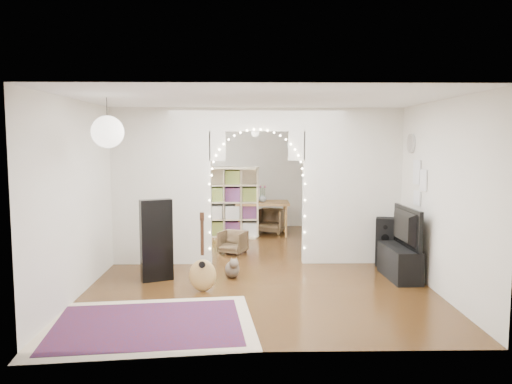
{
  "coord_description": "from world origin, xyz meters",
  "views": [
    {
      "loc": [
        -0.19,
        -8.63,
        2.15
      ],
      "look_at": [
        -0.01,
        0.3,
        1.22
      ],
      "focal_mm": 35.0,
      "sensor_mm": 36.0,
      "label": 1
    }
  ],
  "objects_px": {
    "acoustic_guitar": "(202,262)",
    "bookcase": "(224,202)",
    "dining_table": "(262,205)",
    "dining_chair_left": "(271,221)",
    "floor_speaker": "(385,242)",
    "dining_chair_right": "(233,242)",
    "media_console": "(400,263)"
  },
  "relations": [
    {
      "from": "dining_table",
      "to": "dining_chair_left",
      "type": "relative_size",
      "value": 1.98
    },
    {
      "from": "floor_speaker",
      "to": "media_console",
      "type": "distance_m",
      "value": 0.82
    },
    {
      "from": "acoustic_guitar",
      "to": "floor_speaker",
      "type": "bearing_deg",
      "value": 35.53
    },
    {
      "from": "dining_table",
      "to": "dining_chair_right",
      "type": "bearing_deg",
      "value": -107.36
    },
    {
      "from": "bookcase",
      "to": "dining_table",
      "type": "xyz_separation_m",
      "value": [
        0.86,
        0.22,
        -0.1
      ]
    },
    {
      "from": "floor_speaker",
      "to": "dining_chair_right",
      "type": "xyz_separation_m",
      "value": [
        -2.65,
        0.95,
        -0.19
      ]
    },
    {
      "from": "acoustic_guitar",
      "to": "dining_chair_left",
      "type": "xyz_separation_m",
      "value": [
        1.2,
        4.51,
        -0.14
      ]
    },
    {
      "from": "bookcase",
      "to": "dining_chair_left",
      "type": "relative_size",
      "value": 2.55
    },
    {
      "from": "floor_speaker",
      "to": "dining_chair_left",
      "type": "xyz_separation_m",
      "value": [
        -1.81,
        3.08,
        -0.13
      ]
    },
    {
      "from": "dining_table",
      "to": "bookcase",
      "type": "bearing_deg",
      "value": -165.14
    },
    {
      "from": "floor_speaker",
      "to": "dining_table",
      "type": "distance_m",
      "value": 3.51
    },
    {
      "from": "media_console",
      "to": "dining_chair_left",
      "type": "bearing_deg",
      "value": 112.44
    },
    {
      "from": "media_console",
      "to": "bookcase",
      "type": "height_order",
      "value": "bookcase"
    },
    {
      "from": "dining_table",
      "to": "dining_chair_left",
      "type": "height_order",
      "value": "dining_table"
    },
    {
      "from": "dining_chair_left",
      "to": "acoustic_guitar",
      "type": "bearing_deg",
      "value": -88.06
    },
    {
      "from": "bookcase",
      "to": "dining_chair_right",
      "type": "relative_size",
      "value": 3.27
    },
    {
      "from": "media_console",
      "to": "dining_table",
      "type": "height_order",
      "value": "dining_table"
    },
    {
      "from": "dining_table",
      "to": "dining_chair_left",
      "type": "xyz_separation_m",
      "value": [
        0.21,
        0.22,
        -0.4
      ]
    },
    {
      "from": "acoustic_guitar",
      "to": "dining_table",
      "type": "height_order",
      "value": "acoustic_guitar"
    },
    {
      "from": "dining_chair_left",
      "to": "floor_speaker",
      "type": "bearing_deg",
      "value": -42.72
    },
    {
      "from": "floor_speaker",
      "to": "dining_chair_right",
      "type": "height_order",
      "value": "floor_speaker"
    },
    {
      "from": "floor_speaker",
      "to": "dining_table",
      "type": "height_order",
      "value": "floor_speaker"
    },
    {
      "from": "floor_speaker",
      "to": "media_console",
      "type": "height_order",
      "value": "floor_speaker"
    },
    {
      "from": "acoustic_guitar",
      "to": "media_console",
      "type": "relative_size",
      "value": 0.96
    },
    {
      "from": "floor_speaker",
      "to": "dining_table",
      "type": "bearing_deg",
      "value": 143.09
    },
    {
      "from": "acoustic_guitar",
      "to": "bookcase",
      "type": "xyz_separation_m",
      "value": [
        0.13,
        4.07,
        0.36
      ]
    },
    {
      "from": "bookcase",
      "to": "dining_chair_right",
      "type": "xyz_separation_m",
      "value": [
        0.24,
        -1.69,
        -0.56
      ]
    },
    {
      "from": "dining_chair_left",
      "to": "dining_chair_right",
      "type": "relative_size",
      "value": 1.28
    },
    {
      "from": "media_console",
      "to": "floor_speaker",
      "type": "bearing_deg",
      "value": 87.49
    },
    {
      "from": "floor_speaker",
      "to": "acoustic_guitar",
      "type": "bearing_deg",
      "value": -136.77
    },
    {
      "from": "media_console",
      "to": "bookcase",
      "type": "relative_size",
      "value": 0.64
    },
    {
      "from": "media_console",
      "to": "bookcase",
      "type": "xyz_separation_m",
      "value": [
        -2.88,
        3.45,
        0.53
      ]
    }
  ]
}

